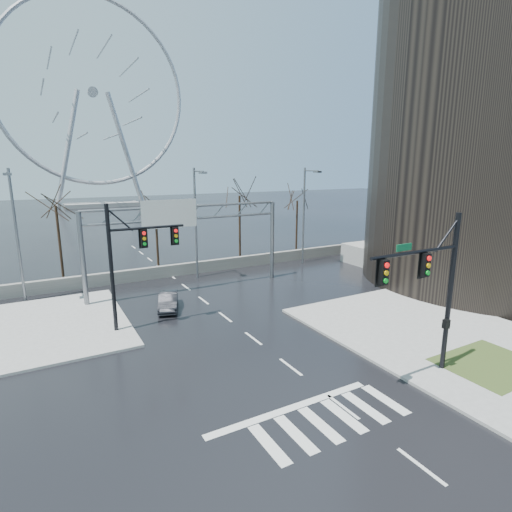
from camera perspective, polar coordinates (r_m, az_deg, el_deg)
ground at (r=21.39m, az=4.97°, el=-15.51°), size 260.00×260.00×0.00m
sidewalk_right_ext at (r=28.93m, az=19.49°, el=-8.36°), size 12.00×10.00×0.15m
sidewalk_far at (r=29.30m, az=-28.17°, el=-8.89°), size 10.00×12.00×0.15m
grass_strip at (r=24.45m, az=30.49°, el=-13.16°), size 5.00×4.00×0.02m
tower_podium at (r=47.05m, az=29.57°, el=-0.17°), size 22.00×18.00×2.00m
barrier_wall at (r=38.32m, az=-11.99°, el=-2.05°), size 52.00×0.50×1.10m
signal_mast_near at (r=20.27m, az=24.05°, el=-3.37°), size 5.52×0.41×8.00m
signal_mast_far at (r=25.52m, az=-17.57°, el=0.18°), size 4.72×0.41×8.00m
sign_gantry at (r=32.58m, az=-10.33°, el=3.78°), size 16.36×0.40×7.60m
streetlight_left at (r=33.99m, az=-31.14°, el=3.73°), size 0.50×2.55×10.00m
streetlight_mid at (r=36.27m, az=-8.47°, el=5.85°), size 0.50×2.55×10.00m
streetlight_right at (r=42.00m, az=7.12°, el=6.80°), size 0.50×2.55×10.00m
tree_left at (r=39.30m, az=-26.60°, el=5.31°), size 3.75×3.75×7.50m
tree_center at (r=41.74m, az=-14.13°, el=5.49°), size 3.25×3.25×6.50m
tree_right at (r=43.91m, az=-2.37°, el=7.57°), size 3.90×3.90×7.80m
tree_far_right at (r=48.51m, az=5.89°, el=7.04°), size 3.40×3.40×6.80m
ferris_wheel at (r=112.81m, az=-22.22°, el=19.91°), size 45.00×6.00×50.91m
car at (r=29.66m, az=-12.43°, el=-6.29°), size 2.45×3.94×1.23m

